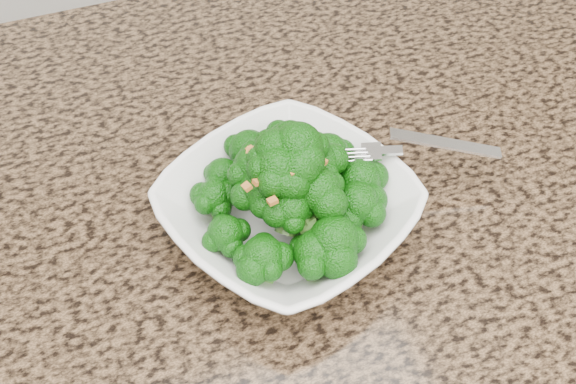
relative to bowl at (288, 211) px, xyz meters
name	(u,v)px	position (x,y,z in m)	size (l,w,h in m)	color
bowl	(288,211)	(0.00, 0.00, 0.00)	(0.21, 0.21, 0.05)	white
broccoli_pile	(288,162)	(0.00, 0.00, 0.06)	(0.18, 0.18, 0.07)	#0E4E09
garlic_topping	(288,126)	(0.00, 0.00, 0.10)	(0.11, 0.11, 0.01)	#B6702C
fork	(394,150)	(0.10, 0.01, 0.03)	(0.17, 0.03, 0.01)	silver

